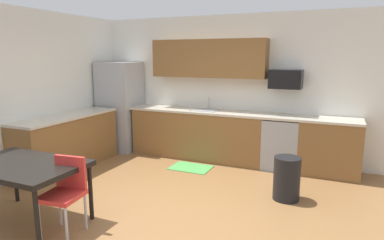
{
  "coord_description": "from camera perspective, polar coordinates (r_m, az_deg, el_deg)",
  "views": [
    {
      "loc": [
        2.01,
        -3.53,
        1.94
      ],
      "look_at": [
        0.0,
        1.0,
        1.0
      ],
      "focal_mm": 31.45,
      "sensor_mm": 36.0,
      "label": 1
    }
  ],
  "objects": [
    {
      "name": "ground_plane",
      "position": [
        4.5,
        -5.34,
        -14.84
      ],
      "size": [
        12.0,
        12.0,
        0.0
      ],
      "primitive_type": "plane",
      "color": "olive"
    },
    {
      "name": "cabinet_run_left",
      "position": [
        6.29,
        -20.37,
        -3.65
      ],
      "size": [
        0.6,
        2.0,
        0.9
      ],
      "primitive_type": "cube",
      "color": "brown",
      "rests_on": "ground"
    },
    {
      "name": "cabinet_run_back",
      "position": [
        6.5,
        0.96,
        -2.49
      ],
      "size": [
        2.59,
        0.6,
        0.9
      ],
      "primitive_type": "cube",
      "color": "brown",
      "rests_on": "ground"
    },
    {
      "name": "wall_left",
      "position": [
        5.87,
        -28.84,
        3.65
      ],
      "size": [
        0.1,
        5.8,
        2.7
      ],
      "primitive_type": "cube",
      "color": "silver",
      "rests_on": "ground"
    },
    {
      "name": "wall_back",
      "position": [
        6.53,
        5.91,
        5.51
      ],
      "size": [
        5.8,
        0.1,
        2.7
      ],
      "primitive_type": "cube",
      "color": "silver",
      "rests_on": "ground"
    },
    {
      "name": "floor_mat",
      "position": [
        6.0,
        -0.19,
        -8.07
      ],
      "size": [
        0.7,
        0.5,
        0.01
      ],
      "primitive_type": "cube",
      "color": "#4CA54C",
      "rests_on": "ground"
    },
    {
      "name": "chair_near_table",
      "position": [
        4.03,
        -20.68,
        -10.88
      ],
      "size": [
        0.45,
        0.45,
        0.85
      ],
      "color": "red",
      "rests_on": "ground"
    },
    {
      "name": "countertop_back",
      "position": [
        6.25,
        4.83,
        1.32
      ],
      "size": [
        4.8,
        0.64,
        0.04
      ],
      "primitive_type": "cube",
      "color": "beige",
      "rests_on": "cabinet_run_back"
    },
    {
      "name": "cabinet_run_back_right",
      "position": [
        6.02,
        22.33,
        -4.41
      ],
      "size": [
        0.96,
        0.6,
        0.9
      ],
      "primitive_type": "cube",
      "color": "brown",
      "rests_on": "ground"
    },
    {
      "name": "sink_faucet",
      "position": [
        6.5,
        2.86,
        2.78
      ],
      "size": [
        0.02,
        0.02,
        0.24
      ],
      "primitive_type": "cylinder",
      "color": "#B2B5BA",
      "rests_on": "countertop_back"
    },
    {
      "name": "trash_bin",
      "position": [
        4.84,
        15.77,
        -9.51
      ],
      "size": [
        0.36,
        0.36,
        0.6
      ],
      "primitive_type": "cylinder",
      "color": "black",
      "rests_on": "ground"
    },
    {
      "name": "dining_table",
      "position": [
        4.36,
        -26.9,
        -7.31
      ],
      "size": [
        1.4,
        0.9,
        0.74
      ],
      "color": "black",
      "rests_on": "ground"
    },
    {
      "name": "refrigerator",
      "position": [
        7.19,
        -12.05,
        2.28
      ],
      "size": [
        0.76,
        0.7,
        1.82
      ],
      "primitive_type": "cube",
      "color": "#9EA0A5",
      "rests_on": "ground"
    },
    {
      "name": "upper_cabinets_back",
      "position": [
        6.39,
        2.78,
        10.38
      ],
      "size": [
        2.2,
        0.34,
        0.7
      ],
      "primitive_type": "cube",
      "color": "brown"
    },
    {
      "name": "countertop_left",
      "position": [
        6.19,
        -20.65,
        0.57
      ],
      "size": [
        0.64,
        2.0,
        0.04
      ],
      "primitive_type": "cube",
      "color": "beige",
      "rests_on": "cabinet_run_left"
    },
    {
      "name": "microwave",
      "position": [
        6.01,
        15.62,
        6.69
      ],
      "size": [
        0.54,
        0.36,
        0.32
      ],
      "primitive_type": "cube",
      "color": "black"
    },
    {
      "name": "sink_basin",
      "position": [
        6.36,
        2.26,
        1.15
      ],
      "size": [
        0.48,
        0.4,
        0.14
      ],
      "primitive_type": "cube",
      "color": "#A5A8AD",
      "rests_on": "countertop_back"
    },
    {
      "name": "oven_range",
      "position": [
        6.08,
        14.96,
        -3.76
      ],
      "size": [
        0.6,
        0.6,
        0.91
      ],
      "color": "#999BA0",
      "rests_on": "ground"
    }
  ]
}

